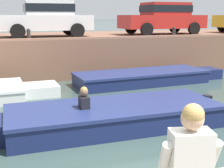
% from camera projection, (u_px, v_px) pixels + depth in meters
% --- Properties ---
extents(ground_plane, '(400.00, 400.00, 0.00)m').
position_uv_depth(ground_plane, '(105.00, 116.00, 8.07)').
color(ground_plane, '#384C47').
extents(far_quay_wall, '(60.00, 6.00, 1.62)m').
position_uv_depth(far_quay_wall, '(56.00, 52.00, 14.98)').
color(far_quay_wall, brown).
rests_on(far_quay_wall, ground).
extents(far_wall_coping, '(60.00, 0.24, 0.08)m').
position_uv_depth(far_wall_coping, '(67.00, 39.00, 12.14)').
color(far_wall_coping, '#9F6C52').
rests_on(far_wall_coping, far_quay_wall).
extents(boat_moored_central_navy, '(6.08, 1.97, 0.48)m').
position_uv_depth(boat_moored_central_navy, '(147.00, 77.00, 11.89)').
color(boat_moored_central_navy, navy).
rests_on(boat_moored_central_navy, ground).
extents(motorboat_passing, '(5.98, 1.86, 1.01)m').
position_uv_depth(motorboat_passing, '(105.00, 117.00, 7.17)').
color(motorboat_passing, navy).
rests_on(motorboat_passing, ground).
extents(car_left_inner_white, '(3.94, 2.02, 1.54)m').
position_uv_depth(car_left_inner_white, '(46.00, 17.00, 13.58)').
color(car_left_inner_white, white).
rests_on(car_left_inner_white, far_quay_wall).
extents(car_centre_red, '(4.20, 2.02, 1.54)m').
position_uv_depth(car_centre_red, '(163.00, 17.00, 15.41)').
color(car_centre_red, '#B2231E').
rests_on(car_centre_red, far_quay_wall).
extents(mooring_bollard_mid, '(0.15, 0.15, 0.45)m').
position_uv_depth(mooring_bollard_mid, '(29.00, 34.00, 11.76)').
color(mooring_bollard_mid, '#2D2B28').
rests_on(mooring_bollard_mid, far_quay_wall).
extents(mooring_bollard_east, '(0.15, 0.15, 0.45)m').
position_uv_depth(mooring_bollard_east, '(174.00, 31.00, 13.74)').
color(mooring_bollard_east, '#2D2B28').
rests_on(mooring_bollard_east, far_quay_wall).
extents(person_seated_left, '(0.58, 0.59, 0.96)m').
position_uv_depth(person_seated_left, '(188.00, 166.00, 2.78)').
color(person_seated_left, '#282833').
rests_on(person_seated_left, near_quay).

